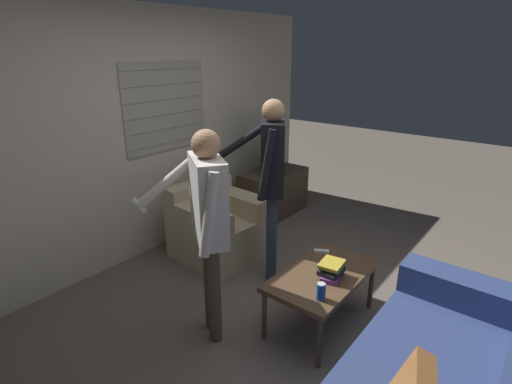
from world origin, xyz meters
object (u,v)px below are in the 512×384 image
Objects in this scene: armchair_beige at (217,227)px; book_stack at (332,270)px; floor_fan at (251,225)px; coffee_table at (322,278)px; spare_remote at (322,251)px; person_right_standing at (271,172)px; soda_can at (321,291)px; person_left_standing at (208,213)px; tv at (274,150)px.

armchair_beige reaches higher than book_stack.
floor_fan is at bearing -176.17° from armchair_beige.
spare_remote is at bearing 30.77° from coffee_table.
armchair_beige is 1.28m from spare_remote.
person_right_standing is 5.21× the size of floor_fan.
person_right_standing is (0.30, 0.74, 0.67)m from coffee_table.
book_stack is at bearing -120.01° from floor_fan.
armchair_beige reaches higher than soda_can.
soda_can is at bearing -152.68° from coffee_table.
person_right_standing is (0.95, 0.14, 0.05)m from person_left_standing.
person_right_standing reaches higher than soda_can.
person_right_standing reaches higher than tv.
coffee_table reaches higher than floor_fan.
coffee_table is at bearing 27.32° from soda_can.
book_stack is 0.31m from soda_can.
person_right_standing is (0.00, -0.71, 0.75)m from armchair_beige.
tv reaches higher than soda_can.
book_stack is (-0.00, -0.08, 0.11)m from coffee_table.
tv is 2.71× the size of book_stack.
floor_fan is at bearing 53.55° from soda_can.
coffee_table is 7.60× the size of soda_can.
person_left_standing reaches higher than floor_fan.
person_left_standing is at bearing 45.74° from armchair_beige.
tv is at bearing -0.44° from person_right_standing.
armchair_beige is at bearing 61.71° from spare_remote.
armchair_beige reaches higher than spare_remote.
book_stack reaches higher than floor_fan.
spare_remote is 0.40× the size of floor_fan.
soda_can is at bearing -121.86° from person_left_standing.
armchair_beige is 1.48m from coffee_table.
coffee_table is at bearing -121.28° from floor_fan.
armchair_beige is 1.03m from person_right_standing.
spare_remote is (0.29, 0.18, 0.06)m from coffee_table.
soda_can is at bearing 6.37° from tv.
floor_fan is (-0.77, -0.24, -0.73)m from tv.
coffee_table is at bearing -98.85° from person_left_standing.
floor_fan is at bearing 37.22° from spare_remote.
soda_can is at bearing -126.45° from floor_fan.
person_left_standing is 12.98× the size of soda_can.
person_right_standing is at bearing -47.67° from person_left_standing.
person_left_standing is at bearing 114.00° from soda_can.
person_right_standing is 1.22m from soda_can.
person_left_standing is (-0.94, -0.84, 0.70)m from armchair_beige.
person_left_standing is 1.17m from spare_remote.
coffee_table is (-0.30, -1.45, 0.08)m from armchair_beige.
book_stack is 1.79× the size of spare_remote.
soda_can is (-0.61, -0.89, -0.57)m from person_right_standing.
book_stack is at bearing 9.95° from tv.
floor_fan is at bearing 59.99° from book_stack.
person_right_standing is at bearing 61.20° from spare_remote.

